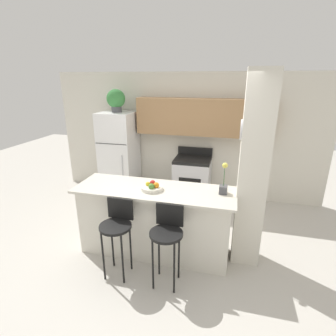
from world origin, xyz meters
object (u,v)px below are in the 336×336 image
(potted_plant_on_fridge, at_px, (116,100))
(orchid_vase, at_px, (224,184))
(stove_range, at_px, (192,179))
(trash_bin, at_px, (142,193))
(bar_stool_left, at_px, (117,226))
(fruit_bowl, at_px, (152,187))
(bar_stool_right, at_px, (167,234))
(refrigerator, at_px, (119,155))

(potted_plant_on_fridge, bearing_deg, orchid_vase, -36.98)
(stove_range, xyz_separation_m, trash_bin, (-0.99, -0.32, -0.27))
(bar_stool_left, bearing_deg, fruit_bowl, 59.11)
(bar_stool_right, xyz_separation_m, orchid_vase, (0.59, 0.63, 0.44))
(bar_stool_left, relative_size, potted_plant_on_fridge, 2.26)
(orchid_vase, height_order, fruit_bowl, orchid_vase)
(orchid_vase, xyz_separation_m, trash_bin, (-1.67, 1.43, -0.94))
(refrigerator, height_order, trash_bin, refrigerator)
(bar_stool_left, bearing_deg, orchid_vase, 26.85)
(trash_bin, bearing_deg, bar_stool_left, -78.09)
(bar_stool_left, relative_size, trash_bin, 2.65)
(trash_bin, bearing_deg, bar_stool_right, -62.35)
(stove_range, distance_m, fruit_bowl, 1.97)
(refrigerator, bearing_deg, trash_bin, -24.21)
(bar_stool_left, distance_m, trash_bin, 2.16)
(stove_range, bearing_deg, bar_stool_left, -103.22)
(potted_plant_on_fridge, bearing_deg, bar_stool_right, -54.61)
(bar_stool_left, xyz_separation_m, potted_plant_on_fridge, (-1.00, 2.31, 1.34))
(stove_range, height_order, bar_stool_right, stove_range)
(bar_stool_right, bearing_deg, orchid_vase, 46.51)
(trash_bin, bearing_deg, fruit_bowl, -64.53)
(orchid_vase, xyz_separation_m, fruit_bowl, (-0.93, -0.12, -0.09))
(potted_plant_on_fridge, height_order, trash_bin, potted_plant_on_fridge)
(refrigerator, bearing_deg, potted_plant_on_fridge, 116.06)
(bar_stool_left, distance_m, orchid_vase, 1.46)
(stove_range, bearing_deg, trash_bin, -162.27)
(orchid_vase, relative_size, fruit_bowl, 1.45)
(bar_stool_right, height_order, potted_plant_on_fridge, potted_plant_on_fridge)
(stove_range, height_order, trash_bin, stove_range)
(potted_plant_on_fridge, bearing_deg, bar_stool_left, -66.65)
(stove_range, relative_size, potted_plant_on_fridge, 2.40)
(trash_bin, bearing_deg, refrigerator, 155.79)
(fruit_bowl, bearing_deg, refrigerator, 125.83)
(bar_stool_left, xyz_separation_m, fruit_bowl, (0.30, 0.51, 0.35))
(bar_stool_left, relative_size, fruit_bowl, 3.47)
(stove_range, distance_m, potted_plant_on_fridge, 2.21)
(potted_plant_on_fridge, height_order, fruit_bowl, potted_plant_on_fridge)
(refrigerator, height_order, bar_stool_left, refrigerator)
(bar_stool_left, distance_m, bar_stool_right, 0.64)
(bar_stool_left, relative_size, bar_stool_right, 1.00)
(stove_range, relative_size, orchid_vase, 2.53)
(refrigerator, relative_size, orchid_vase, 4.22)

